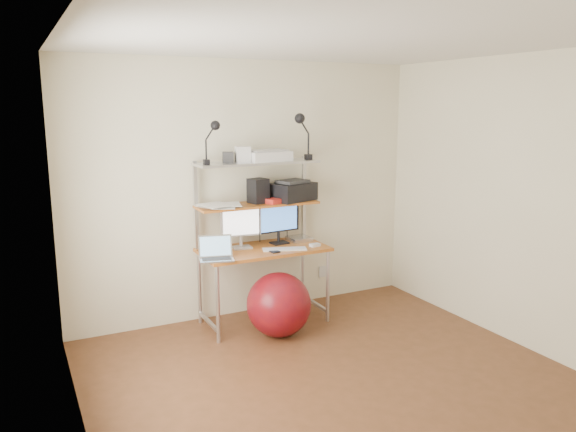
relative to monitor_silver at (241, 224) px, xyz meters
name	(u,v)px	position (x,y,z in m)	size (l,w,h in m)	color
room	(346,224)	(0.18, -1.55, 0.28)	(3.60, 3.60, 3.60)	brown
computer_desk	(261,225)	(0.18, -0.05, -0.01)	(1.20, 0.60, 1.57)	#B46023
wall_outlet	(322,272)	(1.03, 0.24, -0.67)	(0.08, 0.01, 0.12)	silver
monitor_silver	(241,224)	(0.00, 0.00, 0.00)	(0.39, 0.15, 0.43)	#B4B5B9
monitor_black	(279,221)	(0.40, 0.00, 0.00)	(0.45, 0.14, 0.45)	black
laptop	(216,254)	(-0.35, -0.27, -0.19)	(0.34, 0.30, 0.26)	#BBBBC0
keyboard	(285,249)	(0.34, -0.25, -0.22)	(0.41, 0.12, 0.01)	silver
mouse	(315,245)	(0.65, -0.27, -0.22)	(0.10, 0.06, 0.03)	silver
mac_mini	(299,239)	(0.63, 0.01, -0.21)	(0.21, 0.21, 0.04)	#BBBBC0
phone	(273,251)	(0.21, -0.26, -0.23)	(0.08, 0.14, 0.01)	black
printer	(293,191)	(0.56, 0.03, 0.28)	(0.49, 0.41, 0.20)	black
nas_cube	(258,191)	(0.20, 0.04, 0.30)	(0.16, 0.16, 0.23)	black
red_box	(275,201)	(0.34, -0.05, 0.20)	(0.17, 0.11, 0.05)	red
scanner	(267,156)	(0.29, 0.02, 0.63)	(0.44, 0.32, 0.11)	silver
box_white	(243,155)	(0.02, -0.02, 0.65)	(0.13, 0.11, 0.15)	silver
box_grey	(228,157)	(-0.11, 0.02, 0.63)	(0.10, 0.10, 0.10)	#303033
clip_lamp_left	(213,133)	(-0.27, -0.06, 0.86)	(0.15, 0.09, 0.39)	black
clip_lamp_right	(302,126)	(0.62, -0.06, 0.91)	(0.18, 0.10, 0.45)	black
exercise_ball	(279,305)	(0.17, -0.46, -0.68)	(0.59, 0.59, 0.59)	maroon
paper_stack	(219,205)	(-0.21, 0.01, 0.20)	(0.44, 0.42, 0.03)	white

